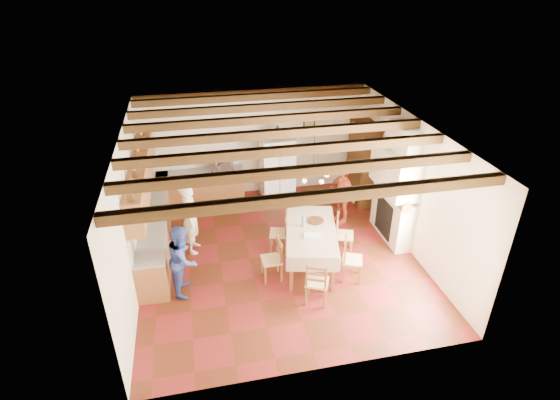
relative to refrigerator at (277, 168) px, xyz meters
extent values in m
cube|color=#4C1D0F|center=(-0.55, -2.78, -0.89)|extent=(6.00, 6.50, 0.02)
cube|color=white|center=(-0.55, -2.78, 2.13)|extent=(6.00, 6.50, 0.02)
cube|color=#F0E8C9|center=(-0.55, 0.48, 0.62)|extent=(6.00, 0.02, 3.00)
cube|color=#F0E8C9|center=(-0.55, -6.04, 0.62)|extent=(6.00, 0.02, 3.00)
cube|color=#F0E8C9|center=(-3.56, -2.78, 0.62)|extent=(0.02, 6.50, 3.00)
cube|color=#F0E8C9|center=(2.46, -2.78, 0.62)|extent=(0.02, 6.50, 3.00)
cube|color=brown|center=(-3.25, -1.73, -0.45)|extent=(0.60, 4.30, 0.86)
cube|color=brown|center=(-2.10, 0.17, -0.45)|extent=(2.30, 0.60, 0.86)
cube|color=gray|center=(-3.25, -1.73, 0.00)|extent=(0.62, 4.30, 0.04)
cube|color=gray|center=(-2.10, 0.17, 0.00)|extent=(2.34, 0.62, 0.04)
cube|color=silver|center=(-3.54, -1.73, 0.32)|extent=(0.03, 4.30, 0.60)
cube|color=silver|center=(-2.10, 0.46, 0.32)|extent=(2.30, 0.03, 0.60)
cube|color=brown|center=(-3.38, -1.73, 0.97)|extent=(0.35, 4.20, 0.70)
cube|color=#321D15|center=(1.00, 0.45, 0.97)|extent=(0.34, 0.03, 0.42)
cube|color=white|center=(0.00, 0.00, 0.00)|extent=(0.90, 0.75, 1.77)
cube|color=beige|center=(0.07, -3.23, -0.03)|extent=(1.46, 2.20, 0.05)
cube|color=#632D19|center=(-0.54, -4.01, -0.47)|extent=(0.08, 0.08, 0.84)
cube|color=#632D19|center=(0.27, -4.20, -0.47)|extent=(0.08, 0.08, 0.84)
cube|color=#632D19|center=(-0.14, -2.26, -0.47)|extent=(0.08, 0.08, 0.84)
cube|color=#632D19|center=(0.68, -2.45, -0.47)|extent=(0.08, 0.08, 0.84)
torus|color=black|center=(0.07, -3.23, 1.37)|extent=(0.47, 0.47, 0.03)
imported|color=silver|center=(-2.41, -2.17, -0.03)|extent=(0.51, 0.68, 1.71)
imported|color=#354AA1|center=(-2.62, -3.56, -0.13)|extent=(0.67, 0.81, 1.50)
imported|color=#C54E2E|center=(1.31, -1.65, -0.12)|extent=(0.68, 0.97, 1.53)
imported|color=silver|center=(-1.49, 0.17, 0.18)|extent=(0.61, 0.43, 0.33)
imported|color=#35220B|center=(0.01, 0.00, 1.05)|extent=(0.39, 0.39, 0.34)
camera|label=1|loc=(-2.21, -10.74, 4.98)|focal=28.00mm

